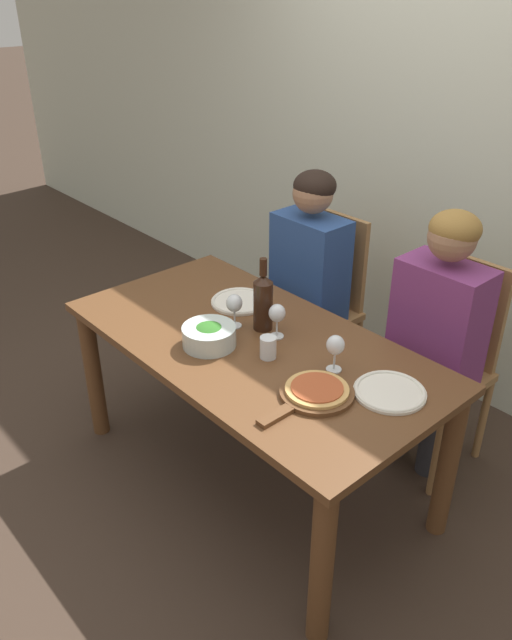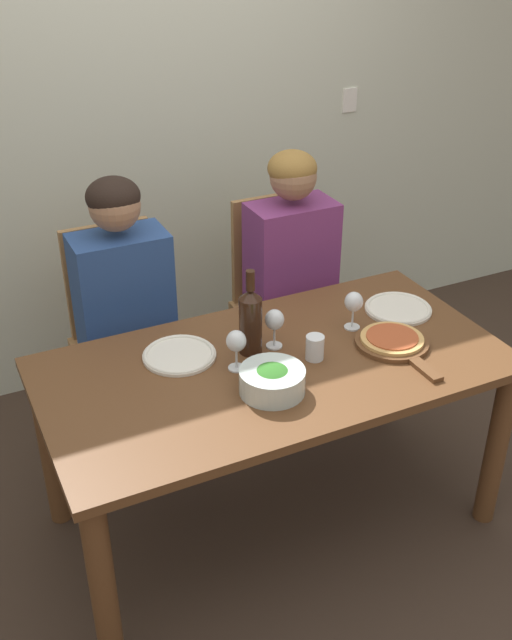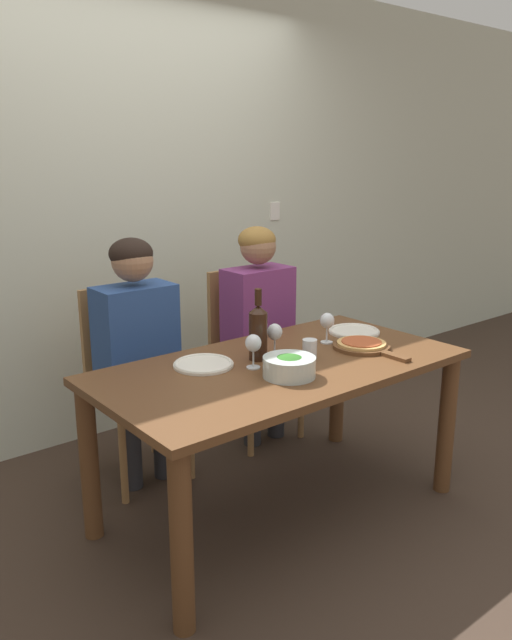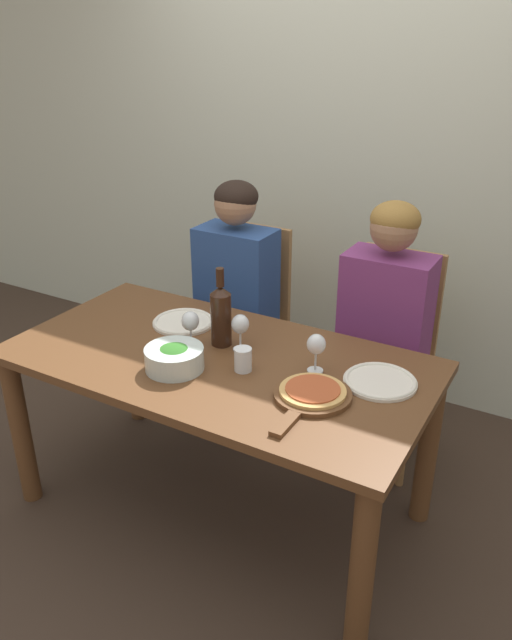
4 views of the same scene
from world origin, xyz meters
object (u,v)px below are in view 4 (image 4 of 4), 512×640
at_px(person_woman, 235,281).
at_px(broccoli_bowl, 174,358).
at_px(water_tumbler, 243,359).
at_px(chair_right, 389,348).
at_px(dinner_plate_left, 183,322).
at_px(wine_glass_left, 190,323).
at_px(wine_bottle, 221,314).
at_px(dinner_plate_right, 380,381).
at_px(wine_glass_right, 316,346).
at_px(pizza_on_board, 311,394).
at_px(person_man, 385,313).
at_px(wine_glass_centre, 240,326).
at_px(chair_left, 247,314).

xyz_separation_m(person_woman, broccoli_bowl, (0.25, -0.83, 0.02)).
relative_size(person_woman, water_tumbler, 13.84).
distance_m(chair_right, person_woman, 0.81).
distance_m(dinner_plate_left, wine_glass_left, 0.24).
relative_size(wine_bottle, dinner_plate_right, 1.23).
height_order(person_woman, wine_glass_right, person_woman).
distance_m(dinner_plate_left, water_tumbler, 0.48).
bearing_deg(wine_glass_left, dinner_plate_right, 7.71).
height_order(person_woman, pizza_on_board, person_woman).
bearing_deg(person_woman, chair_right, 8.45).
height_order(person_woman, dinner_plate_left, person_woman).
height_order(dinner_plate_left, water_tumbler, water_tumbler).
height_order(wine_bottle, dinner_plate_right, wine_bottle).
height_order(person_man, wine_glass_centre, person_man).
bearing_deg(wine_glass_right, wine_bottle, 177.94).
bearing_deg(chair_right, wine_glass_left, -126.69).
height_order(dinner_plate_left, wine_glass_left, wine_glass_left).
bearing_deg(wine_glass_centre, person_man, 56.18).
bearing_deg(water_tumbler, wine_glass_centre, 124.57).
bearing_deg(dinner_plate_right, wine_glass_centre, -177.19).
distance_m(person_man, water_tumbler, 0.77).
xyz_separation_m(dinner_plate_right, wine_glass_left, (-0.75, -0.10, 0.10)).
xyz_separation_m(chair_left, water_tumbler, (0.48, -0.83, 0.25)).
relative_size(chair_left, wine_glass_left, 6.50).
xyz_separation_m(person_man, wine_glass_left, (-0.57, -0.65, 0.09)).
xyz_separation_m(chair_left, person_woman, (-0.00, -0.11, 0.23)).
bearing_deg(chair_left, wine_glass_left, -75.35).
distance_m(wine_glass_right, wine_glass_centre, 0.33).
bearing_deg(chair_left, water_tumbler, -60.06).
height_order(broccoli_bowl, wine_glass_centre, wine_glass_centre).
bearing_deg(broccoli_bowl, wine_glass_right, 27.49).
distance_m(person_woman, wine_glass_left, 0.69).
bearing_deg(wine_glass_left, wine_glass_centre, 21.83).
height_order(wine_glass_left, water_tumbler, wine_glass_left).
height_order(wine_glass_left, wine_glass_centre, same).
bearing_deg(wine_glass_right, wine_glass_centre, 178.46).
bearing_deg(chair_left, wine_glass_centre, -61.01).
relative_size(chair_right, pizza_on_board, 2.39).
xyz_separation_m(dinner_plate_right, pizza_on_board, (-0.17, -0.21, 0.01)).
relative_size(chair_left, wine_glass_right, 6.50).
height_order(person_woman, wine_bottle, person_woman).
relative_size(chair_left, person_man, 0.79).
relative_size(dinner_plate_right, wine_glass_left, 1.74).
bearing_deg(dinner_plate_right, wine_bottle, -178.13).
distance_m(chair_left, wine_bottle, 0.82).
height_order(wine_bottle, dinner_plate_left, wine_bottle).
relative_size(dinner_plate_left, wine_glass_centre, 1.74).
relative_size(dinner_plate_left, pizza_on_board, 0.64).
height_order(pizza_on_board, wine_glass_centre, wine_glass_centre).
xyz_separation_m(chair_right, dinner_plate_left, (-0.72, -0.61, 0.22)).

